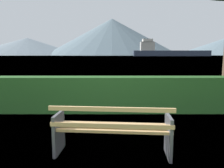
% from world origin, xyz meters
% --- Properties ---
extents(ground_plane, '(1400.00, 1400.00, 0.00)m').
position_xyz_m(ground_plane, '(0.00, 0.00, 0.00)').
color(ground_plane, '#567A38').
extents(water_surface, '(620.00, 620.00, 0.00)m').
position_xyz_m(water_surface, '(0.00, 309.01, 0.00)').
color(water_surface, slate).
rests_on(water_surface, ground_plane).
extents(park_bench, '(1.93, 0.72, 0.87)m').
position_xyz_m(park_bench, '(-0.01, -0.06, 0.43)').
color(park_bench, tan).
rests_on(park_bench, ground_plane).
extents(hedge_row, '(7.01, 0.61, 1.01)m').
position_xyz_m(hedge_row, '(0.00, 2.73, 0.51)').
color(hedge_row, '#285B23').
rests_on(hedge_row, ground_plane).
extents(cargo_ship_large, '(88.54, 14.11, 19.84)m').
position_xyz_m(cargo_ship_large, '(62.72, 255.32, 5.55)').
color(cargo_ship_large, '#2D384C').
rests_on(cargo_ship_large, water_surface).
extents(distant_hills, '(804.63, 373.43, 87.80)m').
position_xyz_m(distant_hills, '(42.29, 553.95, 34.79)').
color(distant_hills, gray).
rests_on(distant_hills, ground_plane).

